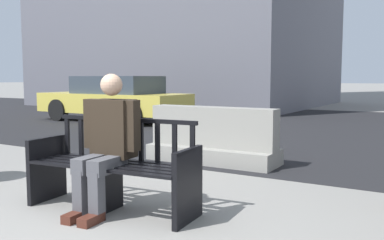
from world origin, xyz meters
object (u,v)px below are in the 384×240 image
(jersey_barrier_centre, at_px, (213,140))
(car_taxi_near, at_px, (114,98))
(street_bench, at_px, (113,169))
(seated_person, at_px, (107,140))

(jersey_barrier_centre, relative_size, car_taxi_near, 0.44)
(car_taxi_near, bearing_deg, jersey_barrier_centre, -36.07)
(street_bench, height_order, car_taxi_near, car_taxi_near)
(street_bench, distance_m, jersey_barrier_centre, 2.57)
(car_taxi_near, bearing_deg, seated_person, -49.05)
(street_bench, bearing_deg, jersey_barrier_centre, 96.40)
(street_bench, distance_m, seated_person, 0.30)
(seated_person, relative_size, car_taxi_near, 0.29)
(seated_person, height_order, jersey_barrier_centre, seated_person)
(jersey_barrier_centre, height_order, car_taxi_near, car_taxi_near)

